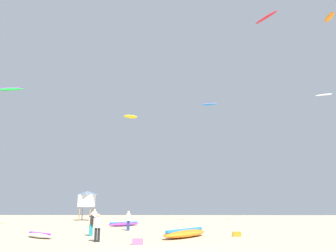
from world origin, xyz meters
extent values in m
cylinder|color=black|center=(-3.82, 5.37, 0.40)|extent=(0.15, 0.15, 0.80)
cylinder|color=black|center=(-3.99, 5.29, 0.40)|extent=(0.15, 0.15, 0.80)
cylinder|color=silver|center=(-3.91, 5.33, 1.11)|extent=(0.37, 0.37, 0.60)
cylinder|color=tan|center=(-3.71, 5.42, 1.08)|extent=(0.11, 0.11, 0.56)
cylinder|color=tan|center=(-4.10, 5.23, 1.08)|extent=(0.11, 0.11, 0.56)
sphere|color=tan|center=(-3.91, 5.33, 1.52)|extent=(0.22, 0.22, 0.22)
cylinder|color=black|center=(-8.49, 23.13, 0.42)|extent=(0.16, 0.16, 0.85)
cylinder|color=black|center=(-8.29, 23.15, 0.42)|extent=(0.16, 0.16, 0.85)
cylinder|color=silver|center=(-8.39, 23.14, 1.17)|extent=(0.39, 0.39, 0.64)
cylinder|color=beige|center=(-8.62, 23.11, 1.14)|extent=(0.11, 0.11, 0.58)
cylinder|color=beige|center=(-8.16, 23.16, 1.14)|extent=(0.11, 0.11, 0.58)
sphere|color=beige|center=(-8.39, 23.14, 1.60)|extent=(0.23, 0.23, 0.23)
cylinder|color=navy|center=(-3.35, 14.24, 0.41)|extent=(0.15, 0.15, 0.81)
cylinder|color=navy|center=(-3.27, 14.41, 0.41)|extent=(0.15, 0.15, 0.81)
cylinder|color=silver|center=(-3.31, 14.32, 1.12)|extent=(0.37, 0.37, 0.61)
cylinder|color=beige|center=(-3.41, 14.13, 1.10)|extent=(0.11, 0.11, 0.56)
cylinder|color=beige|center=(-3.21, 14.52, 1.10)|extent=(0.11, 0.11, 0.56)
sphere|color=beige|center=(-3.31, 14.32, 1.54)|extent=(0.22, 0.22, 0.22)
cylinder|color=teal|center=(-5.28, 9.03, 0.39)|extent=(0.15, 0.15, 0.79)
cylinder|color=teal|center=(-5.20, 9.19, 0.39)|extent=(0.15, 0.15, 0.79)
cylinder|color=black|center=(-5.24, 9.11, 1.08)|extent=(0.36, 0.36, 0.59)
cylinder|color=tan|center=(-5.33, 8.92, 1.06)|extent=(0.11, 0.11, 0.54)
cylinder|color=tan|center=(-5.15, 9.30, 1.06)|extent=(0.11, 0.11, 0.54)
sphere|color=tan|center=(-5.24, 9.11, 1.49)|extent=(0.21, 0.21, 0.21)
ellipsoid|color=purple|center=(-4.61, 20.46, 0.20)|extent=(3.40, 3.25, 0.37)
cylinder|color=blue|center=(-4.61, 20.46, 0.37)|extent=(2.60, 2.41, 0.16)
ellipsoid|color=white|center=(-8.30, 7.67, 0.17)|extent=(2.84, 2.61, 0.35)
cylinder|color=purple|center=(-8.30, 7.67, 0.30)|extent=(2.18, 1.90, 0.13)
ellipsoid|color=orange|center=(1.42, 8.18, 0.27)|extent=(3.78, 4.77, 0.50)
cylinder|color=blue|center=(1.42, 8.18, 0.48)|extent=(2.62, 3.82, 0.21)
cylinder|color=#8C704C|center=(-11.21, 33.61, 0.95)|extent=(0.14, 0.14, 1.90)
cylinder|color=#8C704C|center=(-11.21, 32.11, 0.95)|extent=(0.14, 0.14, 1.90)
cylinder|color=#8C704C|center=(-12.71, 33.61, 0.95)|extent=(0.14, 0.14, 1.90)
cylinder|color=#8C704C|center=(-12.71, 32.11, 0.95)|extent=(0.14, 0.14, 1.90)
cube|color=white|center=(-11.96, 32.86, 2.75)|extent=(2.00, 2.00, 1.70)
pyramid|color=slate|center=(-11.96, 32.86, 3.87)|extent=(2.30, 2.30, 0.55)
cube|color=#E5598C|center=(-1.34, 3.94, 0.16)|extent=(0.56, 0.36, 0.32)
cube|color=orange|center=(5.06, 8.98, 0.16)|extent=(0.56, 0.36, 0.32)
ellipsoid|color=white|center=(20.71, 26.52, 16.46)|extent=(2.15, 1.31, 0.39)
ellipsoid|color=green|center=(-15.09, 14.30, 13.01)|extent=(2.79, 1.03, 0.65)
cylinder|color=purple|center=(-15.09, 14.30, 13.13)|extent=(2.51, 0.35, 0.12)
ellipsoid|color=blue|center=(5.83, 30.09, 16.35)|extent=(2.38, 1.16, 0.27)
cylinder|color=#E5598C|center=(5.83, 30.09, 16.45)|extent=(2.07, 0.58, 0.10)
ellipsoid|color=orange|center=(19.09, 19.54, 23.70)|extent=(0.67, 2.18, 0.50)
ellipsoid|color=red|center=(11.44, 18.85, 23.32)|extent=(2.51, 3.20, 0.80)
ellipsoid|color=yellow|center=(-6.31, 35.39, 16.03)|extent=(2.37, 1.46, 0.58)
camera|label=1|loc=(0.71, -14.89, 2.11)|focal=34.70mm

